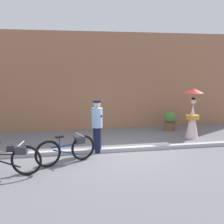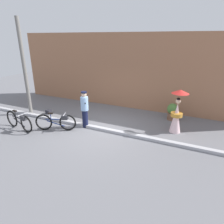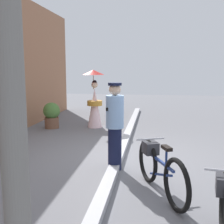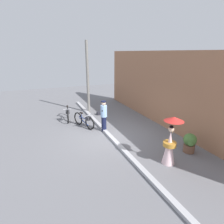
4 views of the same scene
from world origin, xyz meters
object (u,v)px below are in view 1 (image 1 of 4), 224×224
(backpack_on_pavement, at_px, (11,148))
(person_with_parasol, at_px, (193,114))
(potted_plant_by_door, at_px, (170,120))
(bicycle_near_officer, at_px, (68,149))
(person_officer, at_px, (97,125))
(bicycle_far_side, at_px, (6,159))

(backpack_on_pavement, bearing_deg, person_with_parasol, 5.08)
(person_with_parasol, height_order, potted_plant_by_door, person_with_parasol)
(bicycle_near_officer, distance_m, person_officer, 1.34)
(bicycle_far_side, height_order, person_with_parasol, person_with_parasol)
(bicycle_near_officer, height_order, person_officer, person_officer)
(bicycle_near_officer, relative_size, potted_plant_by_door, 2.02)
(bicycle_near_officer, relative_size, bicycle_far_side, 0.92)
(bicycle_far_side, height_order, potted_plant_by_door, bicycle_far_side)
(bicycle_far_side, relative_size, backpack_on_pavement, 7.61)
(bicycle_near_officer, distance_m, potted_plant_by_door, 5.56)
(potted_plant_by_door, bearing_deg, person_with_parasol, -75.91)
(bicycle_far_side, bearing_deg, backpack_on_pavement, 96.71)
(bicycle_near_officer, height_order, potted_plant_by_door, potted_plant_by_door)
(person_with_parasol, xyz_separation_m, potted_plant_by_door, (-0.34, 1.34, -0.45))
(person_officer, bearing_deg, bicycle_near_officer, -138.78)
(potted_plant_by_door, bearing_deg, bicycle_far_side, -146.09)
(bicycle_near_officer, xyz_separation_m, backpack_on_pavement, (-1.78, 1.44, -0.30))
(person_with_parasol, bearing_deg, bicycle_near_officer, -157.01)
(potted_plant_by_door, bearing_deg, person_officer, -143.96)
(person_with_parasol, distance_m, potted_plant_by_door, 1.46)
(bicycle_far_side, height_order, backpack_on_pavement, bicycle_far_side)
(person_with_parasol, bearing_deg, bicycle_far_side, -157.05)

